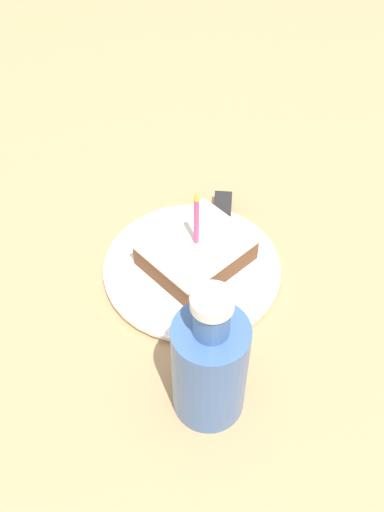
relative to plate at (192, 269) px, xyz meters
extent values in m
cube|color=tan|center=(0.02, 0.03, -0.03)|extent=(2.40, 2.40, 0.04)
cylinder|color=white|center=(0.00, 0.00, 0.00)|extent=(0.21, 0.21, 0.01)
cylinder|color=white|center=(0.00, 0.00, 0.00)|extent=(0.22, 0.22, 0.01)
cube|color=brown|center=(0.00, 0.01, 0.02)|extent=(0.10, 0.12, 0.03)
cube|color=silver|center=(0.00, 0.01, 0.04)|extent=(0.10, 0.12, 0.00)
cylinder|color=#E04C8C|center=(0.00, 0.01, 0.08)|extent=(0.01, 0.01, 0.07)
cone|color=yellow|center=(0.00, 0.01, 0.12)|extent=(0.01, 0.01, 0.01)
cube|color=#262626|center=(0.02, 0.03, 0.01)|extent=(0.11, 0.12, 0.00)
cube|color=#262626|center=(-0.05, 0.10, 0.01)|extent=(0.05, 0.05, 0.00)
cylinder|color=#3F66A5|center=(0.14, -0.11, 0.06)|extent=(0.07, 0.07, 0.13)
cylinder|color=#3F66A5|center=(0.14, -0.11, 0.14)|extent=(0.03, 0.03, 0.04)
cylinder|color=white|center=(0.14, -0.11, 0.17)|extent=(0.04, 0.04, 0.01)
camera|label=1|loc=(0.35, -0.33, 0.57)|focal=42.00mm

